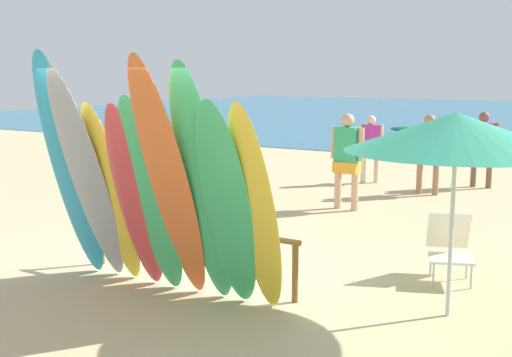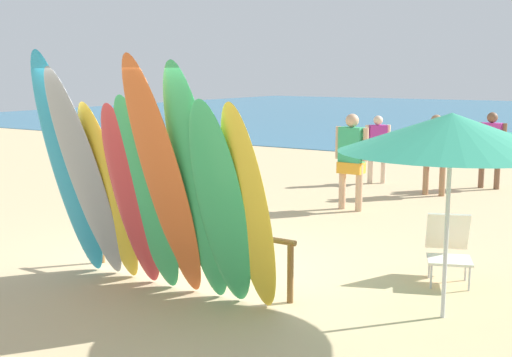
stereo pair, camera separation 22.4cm
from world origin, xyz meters
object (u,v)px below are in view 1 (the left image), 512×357
Objects in this scene: beachgoer_strolling at (483,144)px; beachgoer_midbeach at (347,155)px; surfboard_rack at (189,237)px; surfboard_orange_5 at (169,183)px; surfboard_green_4 at (151,197)px; beach_chair_red at (450,244)px; surfboard_teal_0 at (70,168)px; surfboard_green_6 at (203,187)px; beachgoer_near_rack at (429,149)px; surfboard_red_3 at (135,198)px; beachgoer_by_water at (370,144)px; surfboard_yellow_8 at (256,210)px; distant_boat at (448,132)px; surfboard_green_7 at (227,207)px; beach_umbrella at (456,132)px; surfboard_yellow_2 at (112,194)px; surfboard_grey_1 at (87,178)px.

beachgoer_strolling is 3.94m from beachgoer_midbeach.
surfboard_orange_5 is at bearing -67.05° from surfboard_rack.
surfboard_green_4 reaches higher than beach_chair_red.
surfboard_teal_0 is 1.74× the size of beachgoer_strolling.
beachgoer_near_rack is at bearing 85.89° from surfboard_green_6.
surfboard_red_3 is 8.36m from beachgoer_by_water.
surfboard_rack is 4.80m from beachgoer_midbeach.
surfboard_red_3 is 0.67m from surfboard_orange_5.
beachgoer_strolling is (0.87, 9.04, -0.36)m from surfboard_green_6.
surfboard_yellow_8 is 0.45× the size of distant_boat.
surfboard_green_6 is at bearing 84.90° from beachgoer_strolling.
surfboard_yellow_8 reaches higher than surfboard_rack.
surfboard_teal_0 is at bearing -87.68° from distant_boat.
surfboard_green_6 is 3.17m from beach_chair_red.
beachgoer_midbeach is at bearing 109.61° from beach_chair_red.
beachgoer_midbeach is 2.01× the size of beach_chair_red.
surfboard_yellow_8 is (1.53, 0.05, 0.02)m from surfboard_red_3.
surfboard_teal_0 is at bearing 84.34° from beachgoer_midbeach.
beachgoer_midbeach is 2.35m from beachgoer_near_rack.
surfboard_green_4 is at bearing -10.05° from surfboard_red_3.
surfboard_green_6 reaches higher than surfboard_green_4.
beachgoer_midbeach is at bearing -114.94° from beachgoer_by_water.
beach_chair_red is (1.93, 2.36, -0.87)m from surfboard_green_6.
surfboard_orange_5 is at bearing -7.03° from surfboard_teal_0.
surfboard_rack is 7.04m from beachgoer_near_rack.
surfboard_green_4 is (0.25, -0.02, 0.04)m from surfboard_red_3.
surfboard_teal_0 is 2.16m from surfboard_green_7.
beachgoer_midbeach reaches higher than beachgoer_near_rack.
surfboard_green_6 is 7.65m from beachgoer_near_rack.
surfboard_orange_5 reaches higher than beachgoer_near_rack.
surfboard_green_6 is 5.49m from beachgoer_midbeach.
beach_umbrella is (2.95, 1.08, 0.76)m from surfboard_green_4.
surfboard_yellow_2 is at bearing -164.26° from beach_umbrella.
surfboard_rack is 1.04× the size of surfboard_teal_0.
beach_umbrella is at bearing -96.62° from beach_chair_red.
surfboard_yellow_8 is (1.92, 0.00, 0.02)m from surfboard_yellow_2.
surfboard_orange_5 is 0.56× the size of distant_boat.
surfboard_teal_0 reaches higher than surfboard_grey_1.
beachgoer_midbeach is (-1.29, 5.34, -0.10)m from surfboard_yellow_8.
beachgoer_near_rack is (0.82, 7.62, -0.19)m from surfboard_green_4.
surfboard_teal_0 is 4.31m from beach_umbrella.
surfboard_grey_1 is at bearing -173.69° from surfboard_yellow_8.
surfboard_green_4 is (0.64, -0.07, 0.04)m from surfboard_yellow_2.
surfboard_teal_0 is at bearing 179.04° from surfboard_red_3.
beachgoer_midbeach is (0.24, 5.39, -0.08)m from surfboard_red_3.
surfboard_orange_5 is 1.74× the size of beachgoer_strolling.
surfboard_red_3 reaches higher than distant_boat.
surfboard_yellow_2 is 0.96× the size of surfboard_green_4.
surfboard_yellow_2 is 8.30m from beachgoer_by_water.
beach_umbrella is at bearing 22.86° from surfboard_green_6.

